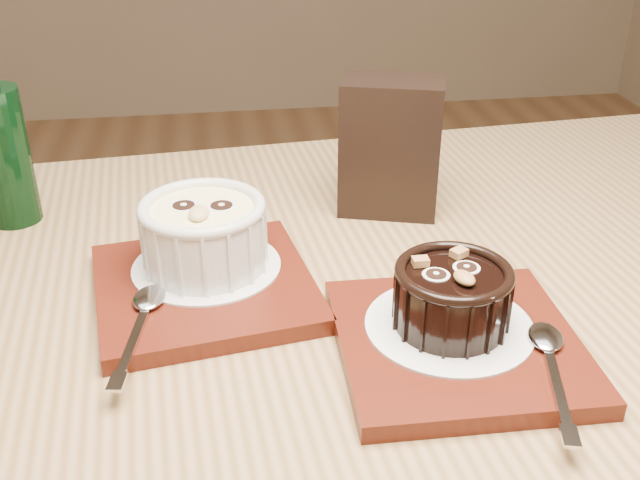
{
  "coord_description": "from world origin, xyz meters",
  "views": [
    {
      "loc": [
        0.07,
        -0.78,
        1.1
      ],
      "look_at": [
        0.14,
        -0.26,
        0.81
      ],
      "focal_mm": 42.0,
      "sensor_mm": 36.0,
      "label": 1
    }
  ],
  "objects_px": {
    "ramekin_white": "(204,231)",
    "condiment_stand": "(390,147)",
    "ramekin_dark": "(452,294)",
    "green_bottle": "(2,151)",
    "tray_left": "(205,287)",
    "tray_right": "(457,344)",
    "table": "(315,407)"
  },
  "relations": [
    {
      "from": "tray_left",
      "to": "table",
      "type": "bearing_deg",
      "value": -31.05
    },
    {
      "from": "table",
      "to": "green_bottle",
      "type": "distance_m",
      "value": 0.4
    },
    {
      "from": "ramekin_dark",
      "to": "condiment_stand",
      "type": "xyz_separation_m",
      "value": [
        0.01,
        0.24,
        0.03
      ]
    },
    {
      "from": "condiment_stand",
      "to": "ramekin_white",
      "type": "bearing_deg",
      "value": -147.66
    },
    {
      "from": "ramekin_white",
      "to": "condiment_stand",
      "type": "distance_m",
      "value": 0.23
    },
    {
      "from": "ramekin_dark",
      "to": "ramekin_white",
      "type": "bearing_deg",
      "value": 132.54
    },
    {
      "from": "condiment_stand",
      "to": "tray_right",
      "type": "bearing_deg",
      "value": -90.72
    },
    {
      "from": "table",
      "to": "ramekin_dark",
      "type": "relative_size",
      "value": 14.1
    },
    {
      "from": "condiment_stand",
      "to": "green_bottle",
      "type": "distance_m",
      "value": 0.39
    },
    {
      "from": "condiment_stand",
      "to": "ramekin_dark",
      "type": "bearing_deg",
      "value": -91.56
    },
    {
      "from": "tray_right",
      "to": "condiment_stand",
      "type": "bearing_deg",
      "value": 89.28
    },
    {
      "from": "ramekin_dark",
      "to": "condiment_stand",
      "type": "height_order",
      "value": "condiment_stand"
    },
    {
      "from": "ramekin_dark",
      "to": "condiment_stand",
      "type": "relative_size",
      "value": 0.64
    },
    {
      "from": "tray_left",
      "to": "tray_right",
      "type": "distance_m",
      "value": 0.22
    },
    {
      "from": "ramekin_white",
      "to": "green_bottle",
      "type": "distance_m",
      "value": 0.25
    },
    {
      "from": "table",
      "to": "ramekin_dark",
      "type": "distance_m",
      "value": 0.17
    },
    {
      "from": "tray_right",
      "to": "ramekin_dark",
      "type": "bearing_deg",
      "value": 104.83
    },
    {
      "from": "tray_right",
      "to": "ramekin_dark",
      "type": "xyz_separation_m",
      "value": [
        -0.0,
        0.01,
        0.04
      ]
    },
    {
      "from": "tray_right",
      "to": "green_bottle",
      "type": "xyz_separation_m",
      "value": [
        -0.38,
        0.28,
        0.07
      ]
    },
    {
      "from": "ramekin_white",
      "to": "tray_right",
      "type": "distance_m",
      "value": 0.23
    },
    {
      "from": "tray_left",
      "to": "condiment_stand",
      "type": "bearing_deg",
      "value": 36.39
    },
    {
      "from": "tray_left",
      "to": "green_bottle",
      "type": "xyz_separation_m",
      "value": [
        -0.19,
        0.17,
        0.07
      ]
    },
    {
      "from": "tray_left",
      "to": "ramekin_dark",
      "type": "distance_m",
      "value": 0.21
    },
    {
      "from": "condiment_stand",
      "to": "tray_left",
      "type": "bearing_deg",
      "value": -143.61
    },
    {
      "from": "table",
      "to": "green_bottle",
      "type": "relative_size",
      "value": 6.46
    },
    {
      "from": "tray_left",
      "to": "tray_right",
      "type": "height_order",
      "value": "same"
    },
    {
      "from": "tray_right",
      "to": "green_bottle",
      "type": "height_order",
      "value": "green_bottle"
    },
    {
      "from": "green_bottle",
      "to": "condiment_stand",
      "type": "bearing_deg",
      "value": -4.68
    },
    {
      "from": "ramekin_white",
      "to": "ramekin_dark",
      "type": "distance_m",
      "value": 0.22
    },
    {
      "from": "table",
      "to": "tray_left",
      "type": "height_order",
      "value": "tray_left"
    },
    {
      "from": "condiment_stand",
      "to": "green_bottle",
      "type": "bearing_deg",
      "value": 175.32
    },
    {
      "from": "tray_right",
      "to": "condiment_stand",
      "type": "relative_size",
      "value": 1.29
    }
  ]
}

